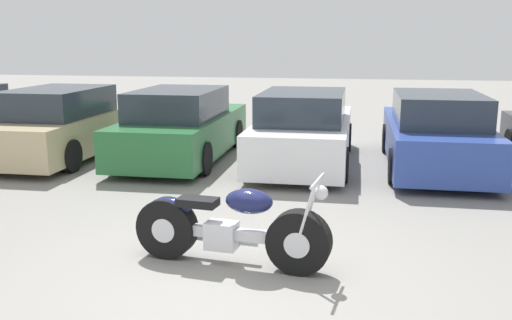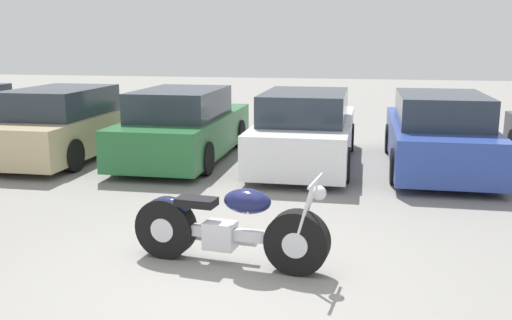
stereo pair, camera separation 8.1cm
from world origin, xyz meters
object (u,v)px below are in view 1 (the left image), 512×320
object	(u,v)px
parked_car_blue	(435,134)
motorcycle	(229,228)
parked_car_green	(182,127)
parked_car_champagne	(64,125)
parked_car_white	(304,131)

from	to	relation	value
parked_car_blue	motorcycle	bearing A→B (deg)	-117.75
motorcycle	parked_car_green	xyz separation A→B (m)	(-2.18, 5.30, 0.24)
motorcycle	parked_car_blue	xyz separation A→B (m)	(2.79, 5.30, 0.24)
parked_car_champagne	parked_car_blue	bearing A→B (deg)	1.57
parked_car_green	parked_car_white	xyz separation A→B (m)	(2.49, -0.06, 0.00)
motorcycle	parked_car_blue	bearing A→B (deg)	62.25
parked_car_blue	parked_car_green	bearing A→B (deg)	-179.96
parked_car_blue	parked_car_champagne	bearing A→B (deg)	-178.43
parked_car_green	parked_car_white	distance (m)	2.49
parked_car_white	parked_car_blue	size ratio (longest dim) A/B	1.00
motorcycle	parked_car_white	distance (m)	5.26
motorcycle	parked_car_green	bearing A→B (deg)	112.40
parked_car_white	parked_car_blue	distance (m)	2.49
motorcycle	parked_car_champagne	world-z (taller)	parked_car_champagne
parked_car_champagne	parked_car_green	bearing A→B (deg)	4.64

